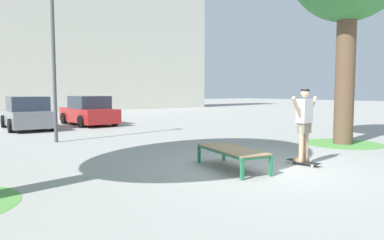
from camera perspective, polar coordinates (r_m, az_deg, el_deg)
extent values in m
plane|color=#999993|center=(8.09, 12.91, -7.76)|extent=(120.00, 120.00, 0.00)
cube|color=silver|center=(33.35, -27.52, 14.65)|extent=(37.48, 4.00, 15.61)
cube|color=#237A4C|center=(8.48, 1.16, -5.76)|extent=(0.07, 0.07, 0.38)
cube|color=#237A4C|center=(8.81, 5.22, -5.38)|extent=(0.07, 0.07, 0.38)
cube|color=#237A4C|center=(6.93, 8.20, -8.18)|extent=(0.07, 0.07, 0.38)
cube|color=#237A4C|center=(7.33, 12.77, -7.52)|extent=(0.07, 0.07, 0.38)
cylinder|color=#237A4C|center=(7.65, 4.33, -5.28)|extent=(0.39, 1.88, 0.05)
cylinder|color=#237A4C|center=(8.02, 8.66, -4.86)|extent=(0.39, 1.88, 0.05)
cylinder|color=#237A4C|center=(8.60, 3.24, -4.16)|extent=(0.76, 0.18, 0.05)
cylinder|color=#237A4C|center=(7.08, 10.58, -6.15)|extent=(0.76, 0.18, 0.05)
cube|color=#847051|center=(7.82, 6.55, -4.78)|extent=(1.09, 2.01, 0.03)
cube|color=black|center=(8.65, 17.72, -6.48)|extent=(0.25, 0.81, 0.02)
cylinder|color=silver|center=(8.75, 15.88, -6.69)|extent=(0.03, 0.06, 0.06)
cylinder|color=silver|center=(8.87, 16.43, -6.54)|extent=(0.03, 0.06, 0.06)
cylinder|color=silver|center=(8.46, 19.06, -7.16)|extent=(0.03, 0.06, 0.06)
cylinder|color=silver|center=(8.59, 19.57, -7.00)|extent=(0.03, 0.06, 0.06)
cylinder|color=tan|center=(8.50, 17.43, -3.81)|extent=(0.11, 0.11, 0.82)
cube|color=#99704C|center=(8.59, 17.09, -6.26)|extent=(0.12, 0.25, 0.07)
cylinder|color=tan|center=(8.67, 18.14, -3.67)|extent=(0.11, 0.11, 0.82)
cube|color=#99704C|center=(8.76, 17.80, -6.07)|extent=(0.12, 0.25, 0.07)
cube|color=#756B5B|center=(8.54, 17.85, -1.26)|extent=(0.31, 0.22, 0.24)
cube|color=silver|center=(8.51, 17.92, 1.42)|extent=(0.37, 0.24, 0.56)
cylinder|color=tan|center=(8.25, 16.83, 1.89)|extent=(0.40, 0.11, 0.52)
cylinder|color=tan|center=(8.76, 18.97, 1.99)|extent=(0.40, 0.11, 0.52)
sphere|color=tan|center=(8.50, 17.99, 4.18)|extent=(0.20, 0.20, 0.20)
cylinder|color=black|center=(8.50, 18.00, 4.66)|extent=(0.19, 0.19, 0.05)
cylinder|color=brown|center=(12.51, 23.72, 6.38)|extent=(0.61, 0.61, 4.37)
cylinder|color=#519342|center=(12.62, 23.39, -3.55)|extent=(2.53, 2.53, 0.01)
cube|color=slate|center=(17.86, -25.29, 0.32)|extent=(1.85, 4.26, 0.70)
cube|color=#2D3847|center=(17.68, -25.29, 2.45)|extent=(1.64, 2.16, 0.64)
cylinder|color=black|center=(19.05, -28.41, -0.19)|extent=(0.24, 0.61, 0.60)
cylinder|color=black|center=(19.30, -23.38, 0.05)|extent=(0.24, 0.61, 0.60)
cylinder|color=black|center=(16.47, -27.48, -0.82)|extent=(0.24, 0.61, 0.60)
cylinder|color=black|center=(16.75, -21.70, -0.54)|extent=(0.24, 0.61, 0.60)
cube|color=red|center=(18.99, -16.57, 0.80)|extent=(1.81, 4.24, 0.70)
cube|color=#2D3847|center=(18.82, -16.45, 2.81)|extent=(1.61, 2.14, 0.64)
cylinder|color=black|center=(19.95, -20.19, 0.28)|extent=(0.24, 0.61, 0.60)
cylinder|color=black|center=(20.52, -15.66, 0.51)|extent=(0.24, 0.61, 0.60)
cylinder|color=black|center=(17.49, -17.61, -0.23)|extent=(0.24, 0.61, 0.60)
cylinder|color=black|center=(18.14, -12.56, 0.05)|extent=(0.24, 0.61, 0.60)
cylinder|color=#4C4C51|center=(12.72, -21.65, 8.96)|extent=(0.12, 0.12, 5.50)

